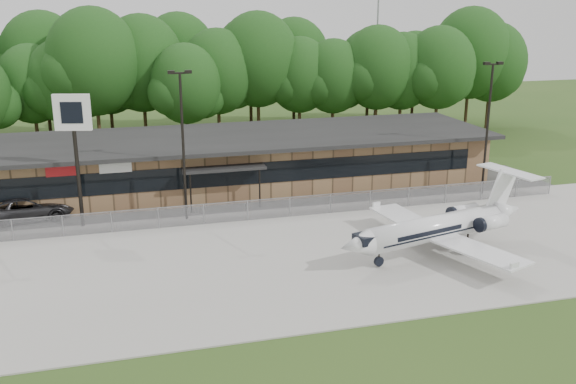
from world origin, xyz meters
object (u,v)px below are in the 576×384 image
object	(u,v)px
business_jet	(440,228)
terminal	(237,160)
pole_sign	(74,127)
suv	(26,208)

from	to	relation	value
business_jet	terminal	bearing A→B (deg)	102.66
pole_sign	terminal	bearing A→B (deg)	44.24
terminal	suv	size ratio (longest dim) A/B	6.53
terminal	business_jet	size ratio (longest dim) A/B	3.04
business_jet	suv	xyz separation A→B (m)	(-24.50, 12.94, -0.76)
business_jet	suv	bearing A→B (deg)	138.12
business_jet	suv	world-z (taller)	business_jet
business_jet	pole_sign	size ratio (longest dim) A/B	1.51
terminal	suv	xyz separation A→B (m)	(-15.62, -4.72, -1.30)
pole_sign	suv	bearing A→B (deg)	160.27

